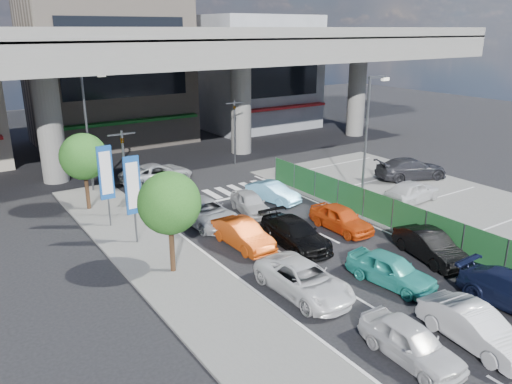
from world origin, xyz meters
TOP-DOWN VIEW (x-y plane):
  - ground at (0.00, 0.00)m, footprint 120.00×120.00m
  - parking_lot at (11.00, 2.00)m, footprint 12.00×28.00m
  - sidewalk_left at (-7.00, 4.00)m, footprint 4.00×30.00m
  - fence_run at (5.30, 1.00)m, footprint 0.16×22.00m
  - expressway at (0.00, 22.00)m, footprint 64.00×14.00m
  - building_center at (0.00, 32.97)m, footprint 14.00×10.90m
  - building_east at (16.00, 31.97)m, footprint 12.00×10.90m
  - traffic_light_left at (-6.20, 12.00)m, footprint 1.60×1.24m
  - traffic_light_right at (5.50, 19.00)m, footprint 1.60×1.24m
  - street_lamp_right at (7.17, 6.00)m, footprint 1.65×0.22m
  - street_lamp_left at (-6.33, 18.00)m, footprint 1.65×0.22m
  - signboard_near at (-7.20, 7.99)m, footprint 0.80×0.14m
  - signboard_far at (-7.60, 10.99)m, footprint 0.80×0.14m
  - tree_near at (-7.00, 4.00)m, footprint 2.80×2.80m
  - tree_far at (-7.80, 14.50)m, footprint 2.80×2.80m
  - van_white_back_left at (-3.00, -6.22)m, footprint 1.73×3.96m
  - hatch_white_back_mid at (-0.45, -6.89)m, footprint 1.84×4.31m
  - sedan_white_mid_left at (-3.24, -0.82)m, footprint 2.29×4.85m
  - taxi_teal_mid at (0.47, -2.23)m, footprint 2.16×4.23m
  - hatch_black_mid_right at (3.96, -1.58)m, footprint 2.38×4.41m
  - taxi_orange_left at (-2.79, 4.70)m, footprint 1.56×4.16m
  - sedan_black_mid at (-0.51, 3.26)m, footprint 2.19×4.85m
  - taxi_orange_right at (2.91, 3.53)m, footprint 1.63×4.05m
  - wagon_silver_front_left at (-2.87, 8.49)m, footprint 2.50×5.06m
  - sedan_white_front_mid at (0.18, 8.55)m, footprint 2.30×4.06m
  - kei_truck_front_right at (2.55, 9.52)m, footprint 2.22×4.01m
  - crossing_wagon_silver at (-2.06, 17.43)m, footprint 5.39×2.81m
  - parked_sedan_white at (9.82, 4.37)m, footprint 4.40×2.08m
  - parked_sedan_dgrey at (13.92, 7.88)m, footprint 5.72×3.74m
  - traffic_cone at (6.19, 3.63)m, footprint 0.36×0.36m

SIDE VIEW (x-z plane):
  - ground at x=0.00m, z-range 0.00..0.00m
  - parking_lot at x=11.00m, z-range 0.00..0.06m
  - sidewalk_left at x=-7.00m, z-range 0.00..0.12m
  - traffic_cone at x=6.19m, z-range 0.06..0.68m
  - kei_truck_front_right at x=2.55m, z-range 0.00..1.25m
  - sedan_white_front_mid at x=0.18m, z-range 0.00..1.30m
  - van_white_back_left at x=-3.00m, z-range 0.00..1.33m
  - sedan_white_mid_left at x=-3.24m, z-range 0.00..1.34m
  - taxi_orange_left at x=-2.79m, z-range 0.00..1.36m
  - hatch_white_back_mid at x=-0.45m, z-range 0.00..1.38m
  - taxi_teal_mid at x=0.47m, z-range 0.00..1.38m
  - hatch_black_mid_right at x=3.96m, z-range 0.00..1.38m
  - sedan_black_mid at x=-0.51m, z-range 0.00..1.38m
  - taxi_orange_right at x=2.91m, z-range 0.00..1.38m
  - wagon_silver_front_left at x=-2.87m, z-range 0.00..1.38m
  - crossing_wagon_silver at x=-2.06m, z-range 0.00..1.45m
  - parked_sedan_white at x=9.82m, z-range 0.06..1.51m
  - parked_sedan_dgrey at x=13.92m, z-range 0.06..1.60m
  - fence_run at x=5.30m, z-range 0.00..1.80m
  - signboard_near at x=-7.20m, z-range 0.71..5.41m
  - signboard_far at x=-7.60m, z-range 0.71..5.41m
  - tree_near at x=-7.00m, z-range 0.99..5.79m
  - tree_far at x=-7.80m, z-range 0.99..5.79m
  - traffic_light_left at x=-6.20m, z-range 1.34..6.54m
  - traffic_light_right at x=5.50m, z-range 1.34..6.54m
  - street_lamp_right at x=7.17m, z-range 0.77..8.77m
  - street_lamp_left at x=-6.33m, z-range 0.77..8.77m
  - building_east at x=16.00m, z-range -0.01..11.99m
  - building_center at x=0.00m, z-range -0.01..14.99m
  - expressway at x=0.00m, z-range 3.39..14.14m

